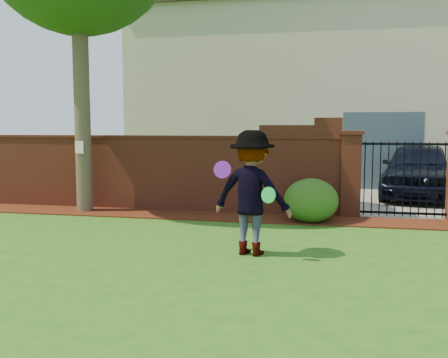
% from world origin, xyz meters
% --- Properties ---
extents(ground, '(80.00, 80.00, 0.01)m').
position_xyz_m(ground, '(0.00, 0.00, -0.01)').
color(ground, '#295A16').
rests_on(ground, ground).
extents(mulch_bed, '(11.10, 1.08, 0.03)m').
position_xyz_m(mulch_bed, '(-0.95, 3.34, 0.01)').
color(mulch_bed, '#3C160A').
rests_on(mulch_bed, ground).
extents(brick_wall, '(8.70, 0.31, 2.16)m').
position_xyz_m(brick_wall, '(-2.01, 4.00, 0.93)').
color(brick_wall, brown).
rests_on(brick_wall, ground).
extents(pillar_left, '(0.50, 0.50, 1.88)m').
position_xyz_m(pillar_left, '(2.40, 4.00, 0.96)').
color(pillar_left, brown).
rests_on(pillar_left, ground).
extents(iron_gate, '(1.78, 0.03, 1.60)m').
position_xyz_m(iron_gate, '(3.50, 4.00, 0.85)').
color(iron_gate, black).
rests_on(iron_gate, ground).
extents(driveway, '(3.20, 8.00, 0.01)m').
position_xyz_m(driveway, '(3.50, 8.00, 0.01)').
color(driveway, gray).
rests_on(driveway, ground).
extents(house, '(12.40, 6.40, 6.30)m').
position_xyz_m(house, '(1.00, 12.00, 3.16)').
color(house, beige).
rests_on(house, ground).
extents(car, '(2.64, 4.79, 1.54)m').
position_xyz_m(car, '(4.30, 7.29, 0.77)').
color(car, black).
rests_on(car, ground).
extents(paper_notice, '(0.20, 0.01, 0.28)m').
position_xyz_m(paper_notice, '(-3.60, 3.21, 1.50)').
color(paper_notice, white).
rests_on(paper_notice, tree).
extents(shrub_left, '(1.12, 1.12, 0.91)m').
position_xyz_m(shrub_left, '(1.59, 3.14, 0.46)').
color(shrub_left, '#1C4E17').
rests_on(shrub_left, ground).
extents(man, '(1.36, 0.96, 1.92)m').
position_xyz_m(man, '(0.79, 0.31, 0.96)').
color(man, gray).
rests_on(man, ground).
extents(frisbee_purple, '(0.27, 0.10, 0.27)m').
position_xyz_m(frisbee_purple, '(0.36, 0.23, 1.32)').
color(frisbee_purple, purple).
rests_on(frisbee_purple, man).
extents(frisbee_green, '(0.24, 0.15, 0.24)m').
position_xyz_m(frisbee_green, '(1.10, 0.00, 0.98)').
color(frisbee_green, green).
rests_on(frisbee_green, man).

